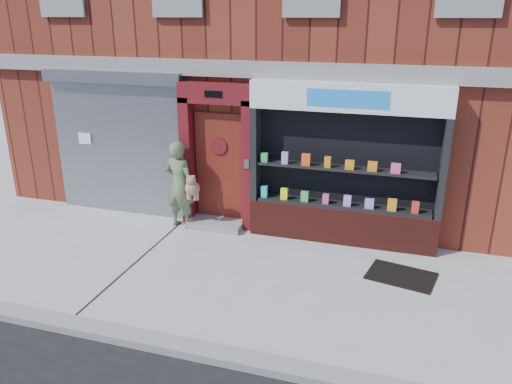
% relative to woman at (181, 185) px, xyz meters
% --- Properties ---
extents(ground, '(80.00, 80.00, 0.00)m').
position_rel_woman_xyz_m(ground, '(1.43, -1.54, -0.90)').
color(ground, '#9E9E99').
rests_on(ground, ground).
extents(curb, '(60.00, 0.30, 0.12)m').
position_rel_woman_xyz_m(curb, '(1.43, -3.69, -0.84)').
color(curb, gray).
rests_on(curb, ground).
extents(building, '(12.00, 8.16, 8.00)m').
position_rel_woman_xyz_m(building, '(1.43, 4.45, 3.10)').
color(building, maroon).
rests_on(building, ground).
extents(shutter_bay, '(3.10, 0.30, 3.04)m').
position_rel_woman_xyz_m(shutter_bay, '(-1.57, 0.39, 0.82)').
color(shutter_bay, gray).
rests_on(shutter_bay, ground).
extents(red_door_bay, '(1.52, 0.58, 2.90)m').
position_rel_woman_xyz_m(red_door_bay, '(0.68, 0.32, 0.56)').
color(red_door_bay, '#5D1014').
rests_on(red_door_bay, ground).
extents(pharmacy_bay, '(3.50, 0.41, 3.00)m').
position_rel_woman_xyz_m(pharmacy_bay, '(3.18, 0.27, 0.47)').
color(pharmacy_bay, '#561B14').
rests_on(pharmacy_bay, ground).
extents(woman, '(0.85, 0.58, 1.79)m').
position_rel_woman_xyz_m(woman, '(0.00, 0.00, 0.00)').
color(woman, '#5C6C47').
rests_on(woman, ground).
extents(doormat, '(1.20, 0.95, 0.03)m').
position_rel_woman_xyz_m(doormat, '(4.35, -0.83, -0.89)').
color(doormat, black).
rests_on(doormat, ground).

